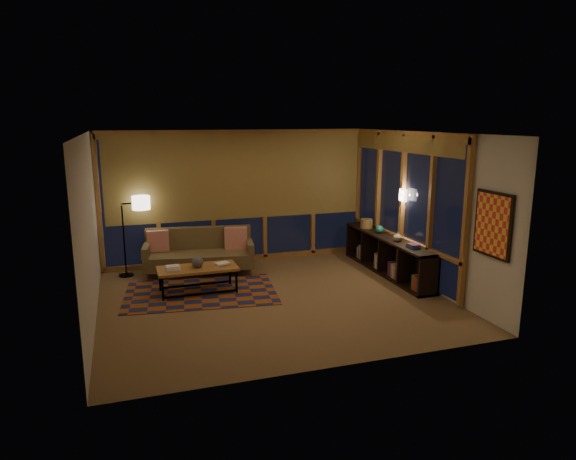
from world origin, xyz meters
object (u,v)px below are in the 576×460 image
object	(u,v)px
bookshelf	(387,255)
coffee_table	(198,280)
floor_lamp	(124,237)
sofa	(199,252)

from	to	relation	value
bookshelf	coffee_table	bearing A→B (deg)	179.70
coffee_table	bookshelf	bearing A→B (deg)	-0.84
floor_lamp	sofa	bearing A→B (deg)	-15.79
coffee_table	bookshelf	size ratio (longest dim) A/B	0.46
coffee_table	bookshelf	distance (m)	3.62
sofa	floor_lamp	bearing A→B (deg)	177.49
sofa	coffee_table	size ratio (longest dim) A/B	1.52
coffee_table	bookshelf	xyz separation A→B (m)	(3.61, -0.02, 0.14)
sofa	coffee_table	xyz separation A→B (m)	(-0.19, -1.11, -0.19)
sofa	floor_lamp	distance (m)	1.42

